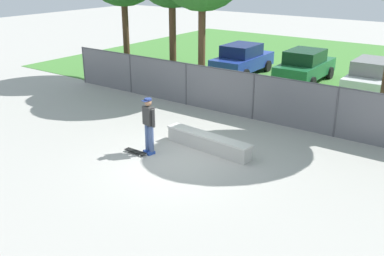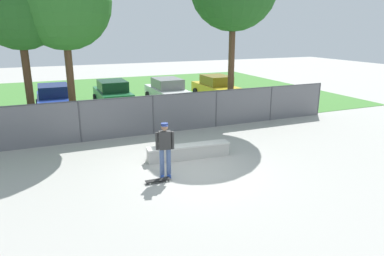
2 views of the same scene
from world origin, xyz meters
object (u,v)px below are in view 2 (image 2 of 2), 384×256
car_blue (54,99)px  car_white (167,91)px  skateboarder (165,147)px  car_green (113,93)px  skateboard (158,180)px  tree_mid (63,2)px  concrete_ledge (189,151)px  car_yellow (216,87)px  tree_near_right (19,9)px

car_blue → car_white: 6.90m
skateboarder → car_green: size_ratio=0.44×
skateboard → tree_mid: tree_mid is taller
concrete_ledge → car_yellow: car_yellow is taller
tree_near_right → car_white: 10.38m
tree_mid → car_white: 9.37m
tree_mid → skateboarder: bearing=-69.7°
concrete_ledge → tree_near_right: tree_near_right is taller
skateboard → car_blue: size_ratio=0.19×
skateboarder → car_yellow: size_ratio=0.44×
skateboarder → car_blue: size_ratio=0.44×
skateboarder → car_yellow: skateboarder is taller
skateboarder → car_green: (0.41, 11.62, -0.19)m
concrete_ledge → car_blue: (-4.40, 9.88, 0.57)m
car_blue → skateboard: bearing=-76.9°
tree_mid → car_green: 7.80m
skateboard → car_blue: 11.82m
tree_mid → car_yellow: 12.06m
concrete_ledge → car_yellow: 11.69m
concrete_ledge → car_white: bearing=75.8°
car_blue → car_white: bearing=0.3°
concrete_ledge → car_green: bearing=95.3°
car_green → car_white: 3.48m
tree_near_right → car_blue: bearing=78.1°
concrete_ledge → tree_mid: (-3.69, 4.94, 5.54)m
concrete_ledge → car_white: car_white is taller
skateboarder → car_blue: (-3.03, 11.20, -0.19)m
tree_near_right → car_yellow: 13.34m
tree_near_right → car_yellow: tree_near_right is taller
tree_mid → car_blue: bearing=98.2°
tree_mid → car_blue: (-0.71, 4.94, -4.97)m
tree_mid → car_blue: size_ratio=1.86×
skateboarder → car_yellow: 13.53m
tree_near_right → car_yellow: bearing=23.1°
concrete_ledge → skateboarder: skateboarder is taller
skateboard → car_green: bearing=86.3°
tree_mid → car_blue: 7.04m
tree_near_right → concrete_ledge: bearing=-43.1°
concrete_ledge → car_white: 10.23m
tree_near_right → tree_mid: size_ratio=0.92×
car_blue → car_green: bearing=7.0°
concrete_ledge → car_yellow: (6.09, 9.97, 0.57)m
skateboarder → tree_mid: size_ratio=0.23×
tree_mid → car_green: bearing=63.0°
car_white → tree_near_right: bearing=-148.5°
car_blue → car_yellow: bearing=0.5°
skateboarder → car_blue: 11.60m
car_green → car_yellow: size_ratio=1.00×
skateboard → car_green: (0.77, 11.91, 0.77)m
car_white → car_green: bearing=173.5°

